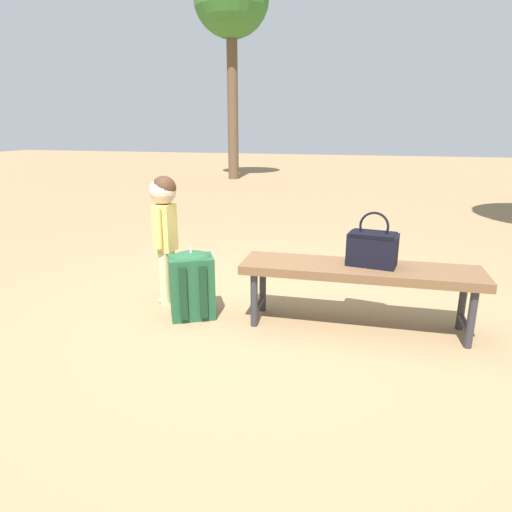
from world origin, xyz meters
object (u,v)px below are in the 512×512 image
handbag (372,247)px  backpack_large (192,283)px  park_bench (359,274)px  tree_mid (231,2)px  child_standing (165,220)px

handbag → backpack_large: 1.30m
park_bench → backpack_large: (1.18, 0.13, -0.13)m
backpack_large → tree_mid: bearing=-73.8°
handbag → tree_mid: 10.06m
park_bench → child_standing: (1.48, -0.09, 0.28)m
handbag → park_bench: bearing=28.4°
tree_mid → backpack_large: bearing=106.2°
park_bench → backpack_large: backpack_large is taller
park_bench → tree_mid: bearing=-66.6°
handbag → child_standing: size_ratio=0.37×
child_standing → tree_mid: size_ratio=0.19×
handbag → child_standing: child_standing is taller
handbag → backpack_large: size_ratio=0.70×
park_bench → tree_mid: 10.14m
child_standing → backpack_large: bearing=143.8°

